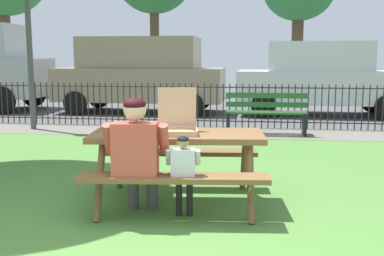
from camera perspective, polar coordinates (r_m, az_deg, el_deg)
name	(u,v)px	position (r m, az deg, el deg)	size (l,w,h in m)	color
ground	(151,203)	(5.15, -5.03, -9.10)	(28.00, 10.97, 0.02)	#52843A
cobblestone_walkway	(201,132)	(9.76, 1.05, -0.53)	(28.00, 1.40, 0.01)	slate
street_asphalt	(217,109)	(14.18, 3.09, 2.36)	(28.00, 7.56, 0.01)	#515154
picnic_table_foreground	(177,149)	(4.95, -1.80, -2.56)	(1.93, 1.64, 0.79)	brown
pizza_box_open	(177,125)	(4.89, -1.80, 0.42)	(0.48, 0.51, 0.47)	tan
pizza_slice_on_table	(137,134)	(4.85, -6.75, -0.69)	(0.25, 0.22, 0.02)	#F3D361
adult_at_table	(137,153)	(4.49, -6.68, -3.01)	(0.63, 0.62, 1.19)	#4A4A4A
child_at_table	(183,169)	(4.45, -1.05, -5.01)	(0.33, 0.33, 0.84)	black
iron_fence_streetside	(204,105)	(10.38, 1.49, 2.81)	(23.47, 0.03, 0.97)	#2D2823
park_bench_center	(266,114)	(9.51, 9.00, 1.68)	(1.60, 0.47, 0.85)	#265A2A
lamp_post_walkway	(28,13)	(10.66, -19.35, 13.04)	(0.28, 0.28, 4.02)	#4C4C51
parked_car_left	(141,73)	(13.20, -6.26, 6.64)	(4.63, 2.02, 2.08)	gray
parked_car_center	(321,77)	(12.95, 15.37, 5.94)	(4.46, 2.04, 1.94)	silver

